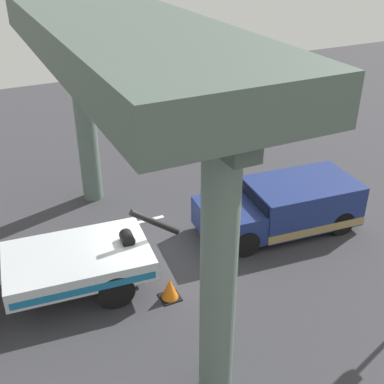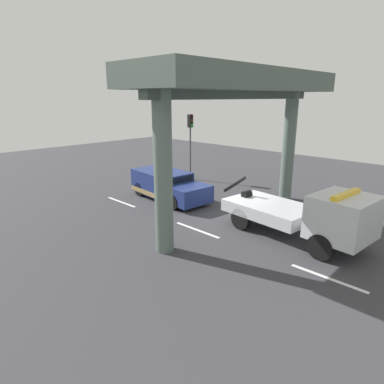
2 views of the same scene
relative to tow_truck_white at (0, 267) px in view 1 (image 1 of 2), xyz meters
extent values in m
cube|color=#38383D|center=(-4.14, 0.07, -1.25)|extent=(60.00, 40.00, 0.10)
cube|color=silver|center=(-10.14, -2.28, -1.20)|extent=(2.60, 0.16, 0.01)
cube|color=silver|center=(-4.14, -2.28, -1.20)|extent=(2.60, 0.16, 0.01)
cube|color=silver|center=(-1.92, 0.19, -0.28)|extent=(4.06, 2.76, 0.55)
cube|color=#196B9E|center=(-1.80, 1.39, -0.36)|extent=(3.63, 0.38, 0.20)
cylinder|color=black|center=(-4.10, 0.40, 0.46)|extent=(1.42, 0.32, 1.07)
cylinder|color=black|center=(-3.30, 0.32, 0.12)|extent=(0.40, 0.48, 0.36)
cylinder|color=black|center=(-2.58, 1.30, -0.70)|extent=(1.03, 0.42, 1.00)
cylinder|color=black|center=(-2.79, -0.77, -0.70)|extent=(1.03, 0.42, 1.00)
cube|color=navy|center=(-9.34, 0.14, -0.30)|extent=(3.65, 2.53, 1.35)
cube|color=navy|center=(-6.76, -0.11, -0.50)|extent=(1.93, 2.27, 0.95)
cube|color=black|center=(-7.60, -0.03, 0.00)|extent=(0.25, 1.93, 0.59)
cube|color=#9E8451|center=(-9.34, 0.14, -0.79)|extent=(3.68, 2.54, 0.28)
cylinder|color=black|center=(-6.81, 0.86, -0.78)|extent=(0.86, 0.36, 0.84)
cylinder|color=black|center=(-7.00, -1.06, -0.78)|extent=(0.86, 0.36, 0.84)
cylinder|color=black|center=(-10.19, 1.19, -0.78)|extent=(0.86, 0.36, 0.84)
cylinder|color=black|center=(-10.38, -0.73, -0.78)|extent=(0.86, 0.36, 0.84)
cylinder|color=#596B60|center=(-3.65, 4.82, 1.85)|extent=(0.70, 0.70, 6.10)
cylinder|color=#596B60|center=(-3.65, -4.67, 1.85)|extent=(0.70, 0.70, 6.10)
cube|color=#4B5B52|center=(-3.65, 0.07, 5.36)|extent=(3.60, 11.48, 0.93)
cube|color=#3E4A43|center=(-3.65, 0.07, 4.72)|extent=(0.50, 11.08, 0.36)
cone|color=orange|center=(-3.97, 1.66, -0.88)|extent=(0.48, 0.48, 0.63)
cube|color=black|center=(-3.97, 1.66, -1.19)|extent=(0.53, 0.53, 0.03)
camera|label=1|loc=(-0.01, 11.20, 7.78)|focal=46.27mm
camera|label=2|loc=(5.41, -12.54, 4.65)|focal=30.95mm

